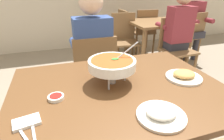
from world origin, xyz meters
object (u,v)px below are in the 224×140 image
rice_plate (161,113)px  patron_bg_middle (177,29)px  chair_bg_middle (175,44)px  patron_bg_left (193,20)px  appetizer_plate (184,76)px  dining_table_main (119,100)px  chair_bg_window (144,29)px  chair_bg_right (124,37)px  chair_bg_left (190,34)px  chair_diner_main (94,72)px  chair_bg_corner (118,31)px  diner_main (92,49)px  sauce_dish (56,97)px  curry_bowl (112,64)px  dining_table_far (158,29)px

rice_plate → patron_bg_middle: patron_bg_middle is taller
chair_bg_middle → patron_bg_middle: (-0.00, -0.01, 0.24)m
patron_bg_left → patron_bg_middle: bearing=-143.7°
rice_plate → appetizer_plate: size_ratio=1.00×
dining_table_main → patron_bg_middle: size_ratio=1.01×
chair_bg_middle → chair_bg_window: bearing=88.1°
rice_plate → chair_bg_right: chair_bg_right is taller
chair_bg_left → dining_table_main: bearing=-138.6°
dining_table_main → rice_plate: 0.36m
rice_plate → patron_bg_middle: bearing=52.0°
chair_diner_main → chair_bg_corner: (0.83, 1.63, 0.00)m
diner_main → patron_bg_left: (2.10, 1.04, 0.00)m
chair_bg_corner → patron_bg_middle: 1.24m
dining_table_main → patron_bg_left: bearing=41.4°
sauce_dish → chair_bg_right: chair_bg_right is taller
curry_bowl → chair_bg_corner: bearing=69.8°
dining_table_far → chair_bg_middle: bearing=-93.0°
chair_bg_right → rice_plate: bearing=-107.1°
curry_bowl → chair_bg_window: bearing=58.4°
chair_bg_middle → patron_bg_middle: 0.24m
appetizer_plate → chair_bg_right: (0.35, 2.01, -0.27)m
chair_bg_left → chair_bg_corner: 1.36m
curry_bowl → patron_bg_left: bearing=39.9°
diner_main → chair_bg_corner: diner_main is taller
curry_bowl → sauce_dish: size_ratio=3.69×
dining_table_far → patron_bg_middle: 0.58m
dining_table_main → chair_bg_left: 2.74m
chair_bg_left → dining_table_far: bearing=173.4°
rice_plate → chair_bg_window: 3.06m
diner_main → patron_bg_middle: size_ratio=1.00×
chair_diner_main → chair_bg_left: (2.05, 1.04, 0.00)m
sauce_dish → appetizer_plate: bearing=-0.6°
diner_main → curry_bowl: bearing=-92.0°
dining_table_far → chair_bg_middle: chair_bg_middle is taller
appetizer_plate → sauce_dish: 0.84m
appetizer_plate → diner_main: bearing=118.9°
chair_bg_window → curry_bowl: bearing=-121.6°
dining_table_far → chair_bg_window: size_ratio=1.11×
appetizer_plate → chair_diner_main: bearing=119.9°
curry_bowl → chair_bg_middle: (1.41, 1.26, -0.38)m
curry_bowl → dining_table_main: bearing=-69.9°
chair_bg_right → chair_bg_corner: (0.02, 0.42, 0.00)m
chair_bg_corner → appetizer_plate: bearing=-98.7°
patron_bg_left → chair_bg_right: bearing=173.9°
chair_diner_main → appetizer_plate: size_ratio=3.75×
chair_bg_middle → patron_bg_middle: size_ratio=0.69×
dining_table_far → patron_bg_left: bearing=-3.2°
diner_main → patron_bg_middle: same height
appetizer_plate → chair_bg_corner: chair_bg_corner is taller
appetizer_plate → patron_bg_left: patron_bg_left is taller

